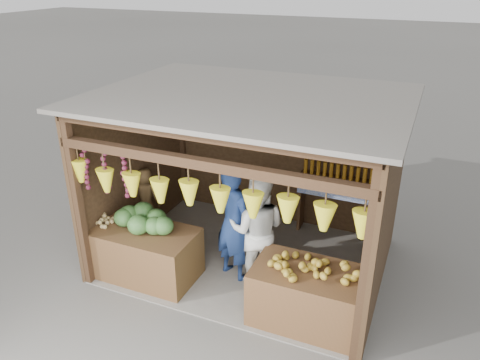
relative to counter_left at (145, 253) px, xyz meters
name	(u,v)px	position (x,y,z in m)	size (l,w,h in m)	color
ground	(248,260)	(1.26, 0.97, -0.39)	(80.00, 80.00, 0.00)	#514F49
stall_structure	(246,164)	(1.22, 0.93, 1.28)	(4.30, 3.30, 2.66)	slate
back_shelf	(336,189)	(2.31, 2.25, 0.49)	(1.25, 0.32, 1.32)	#382314
counter_left	(145,253)	(0.00, 0.00, 0.00)	(1.55, 0.85, 0.77)	#4E361A
counter_right	(310,297)	(2.52, -0.03, 0.00)	(1.48, 0.85, 0.78)	#4E351A
stool	(149,227)	(-0.62, 1.02, -0.25)	(0.29, 0.29, 0.27)	black
man_standing	(234,223)	(1.21, 0.52, 0.51)	(0.66, 0.43, 1.80)	navy
woman_standing	(257,230)	(1.57, 0.53, 0.47)	(0.83, 0.65, 1.72)	silver
vendor_seated	(146,195)	(-0.62, 1.02, 0.37)	(0.47, 0.31, 0.96)	brown
melon_pile	(145,219)	(0.01, 0.08, 0.55)	(1.00, 0.50, 0.32)	#144E19
tanfruit_pile	(106,219)	(-0.62, -0.02, 0.45)	(0.34, 0.40, 0.13)	#A6894C
mango_pile	(314,267)	(2.55, -0.07, 0.50)	(1.40, 0.64, 0.22)	#B06417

